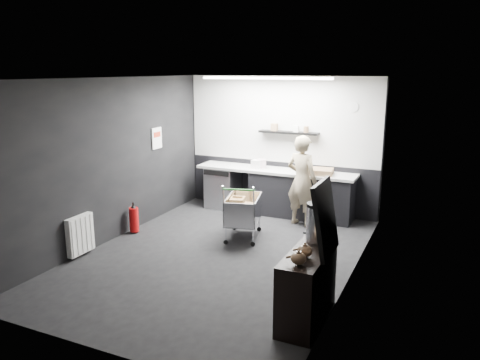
% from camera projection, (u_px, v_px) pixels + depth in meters
% --- Properties ---
extents(floor, '(5.50, 5.50, 0.00)m').
position_uv_depth(floor, '(220.00, 256.00, 7.26)').
color(floor, black).
rests_on(floor, ground).
extents(ceiling, '(5.50, 5.50, 0.00)m').
position_uv_depth(ceiling, '(218.00, 78.00, 6.64)').
color(ceiling, silver).
rests_on(ceiling, wall_back).
extents(wall_back, '(5.50, 0.00, 5.50)m').
position_uv_depth(wall_back, '(281.00, 145.00, 9.38)').
color(wall_back, black).
rests_on(wall_back, floor).
extents(wall_front, '(5.50, 0.00, 5.50)m').
position_uv_depth(wall_front, '(89.00, 226.00, 4.52)').
color(wall_front, black).
rests_on(wall_front, floor).
extents(wall_left, '(0.00, 5.50, 5.50)m').
position_uv_depth(wall_left, '(111.00, 160.00, 7.76)').
color(wall_left, black).
rests_on(wall_left, floor).
extents(wall_right, '(0.00, 5.50, 5.50)m').
position_uv_depth(wall_right, '(354.00, 184.00, 6.14)').
color(wall_right, black).
rests_on(wall_right, floor).
extents(kitchen_wall_panel, '(3.95, 0.02, 1.70)m').
position_uv_depth(kitchen_wall_panel, '(281.00, 120.00, 9.25)').
color(kitchen_wall_panel, silver).
rests_on(kitchen_wall_panel, wall_back).
extents(dado_panel, '(3.95, 0.02, 1.00)m').
position_uv_depth(dado_panel, '(280.00, 186.00, 9.56)').
color(dado_panel, black).
rests_on(dado_panel, wall_back).
extents(floating_shelf, '(1.20, 0.22, 0.04)m').
position_uv_depth(floating_shelf, '(289.00, 132.00, 9.13)').
color(floating_shelf, black).
rests_on(floating_shelf, wall_back).
extents(wall_clock, '(0.20, 0.03, 0.20)m').
position_uv_depth(wall_clock, '(353.00, 107.00, 8.61)').
color(wall_clock, white).
rests_on(wall_clock, wall_back).
extents(poster, '(0.02, 0.30, 0.40)m').
position_uv_depth(poster, '(157.00, 138.00, 8.86)').
color(poster, white).
rests_on(poster, wall_left).
extents(poster_red_band, '(0.02, 0.22, 0.10)m').
position_uv_depth(poster_red_band, '(157.00, 135.00, 8.84)').
color(poster_red_band, red).
rests_on(poster_red_band, poster).
extents(radiator, '(0.10, 0.50, 0.60)m').
position_uv_depth(radiator, '(80.00, 235.00, 7.17)').
color(radiator, white).
rests_on(radiator, wall_left).
extents(ceiling_strip, '(2.40, 0.20, 0.04)m').
position_uv_depth(ceiling_strip, '(265.00, 78.00, 8.28)').
color(ceiling_strip, white).
rests_on(ceiling_strip, ceiling).
extents(prep_counter, '(3.20, 0.61, 0.90)m').
position_uv_depth(prep_counter, '(281.00, 192.00, 9.24)').
color(prep_counter, black).
rests_on(prep_counter, floor).
extents(person, '(0.70, 0.55, 1.68)m').
position_uv_depth(person, '(302.00, 181.00, 8.53)').
color(person, beige).
rests_on(person, floor).
extents(shopping_cart, '(0.73, 1.02, 0.98)m').
position_uv_depth(shopping_cart, '(243.00, 211.00, 7.95)').
color(shopping_cart, silver).
rests_on(shopping_cart, floor).
extents(sideboard, '(0.47, 1.10, 1.65)m').
position_uv_depth(sideboard, '(309.00, 277.00, 5.32)').
color(sideboard, black).
rests_on(sideboard, floor).
extents(fire_extinguisher, '(0.16, 0.16, 0.53)m').
position_uv_depth(fire_extinguisher, '(134.00, 219.00, 8.23)').
color(fire_extinguisher, '#B70C0D').
rests_on(fire_extinguisher, floor).
extents(cardboard_box, '(0.57, 0.46, 0.10)m').
position_uv_depth(cardboard_box, '(319.00, 171.00, 8.78)').
color(cardboard_box, '#8B6C4A').
rests_on(cardboard_box, prep_counter).
extents(pink_tub, '(0.18, 0.18, 0.18)m').
position_uv_depth(pink_tub, '(262.00, 164.00, 9.29)').
color(pink_tub, beige).
rests_on(pink_tub, prep_counter).
extents(white_container, '(0.20, 0.16, 0.17)m').
position_uv_depth(white_container, '(257.00, 164.00, 9.28)').
color(white_container, white).
rests_on(white_container, prep_counter).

